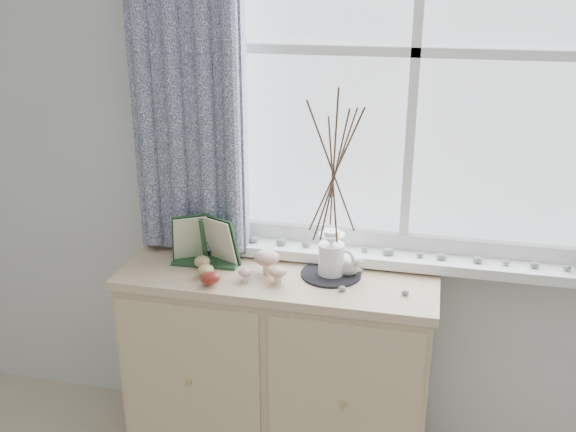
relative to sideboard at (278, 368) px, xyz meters
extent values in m
cube|color=silver|center=(0.15, 0.25, 0.87)|extent=(4.00, 0.04, 2.60)
cube|color=white|center=(0.45, 0.25, 1.22)|extent=(1.30, 0.01, 1.40)
cube|color=white|center=(0.45, 0.17, 0.45)|extent=(1.45, 0.16, 0.04)
cube|color=black|center=(-0.37, 0.12, 1.25)|extent=(0.44, 0.06, 1.61)
cube|color=beige|center=(0.00, 0.01, -0.02)|extent=(1.17, 0.43, 0.81)
cube|color=beige|center=(0.00, 0.01, 0.41)|extent=(1.20, 0.45, 0.03)
cube|color=#C8BB8B|center=(-0.29, -0.22, -0.02)|extent=(0.55, 0.01, 0.75)
cube|color=#C8BB8B|center=(0.29, -0.22, -0.02)|extent=(0.55, 0.01, 0.75)
cylinder|color=silver|center=(-0.04, -0.01, 0.46)|extent=(0.03, 0.03, 0.06)
ellipsoid|color=#8F1B04|center=(-0.04, -0.01, 0.49)|extent=(0.10, 0.10, 0.05)
cylinder|color=silver|center=(0.02, -0.08, 0.45)|extent=(0.03, 0.03, 0.04)
ellipsoid|color=#8F1B04|center=(0.02, -0.08, 0.47)|extent=(0.07, 0.07, 0.04)
cylinder|color=silver|center=(-0.10, -0.09, 0.44)|extent=(0.02, 0.02, 0.03)
ellipsoid|color=#8F1B04|center=(-0.10, -0.09, 0.46)|extent=(0.05, 0.05, 0.03)
ellipsoid|color=tan|center=(-0.25, -0.10, 0.45)|extent=(0.06, 0.05, 0.08)
ellipsoid|color=tan|center=(-0.29, -0.03, 0.45)|extent=(0.06, 0.05, 0.08)
ellipsoid|color=maroon|center=(-0.21, -0.16, 0.45)|extent=(0.06, 0.05, 0.08)
cylinder|color=black|center=(0.20, 0.02, 0.43)|extent=(0.23, 0.23, 0.01)
cylinder|color=white|center=(0.20, 0.02, 0.49)|extent=(0.11, 0.11, 0.12)
cone|color=white|center=(0.20, 0.02, 0.57)|extent=(0.10, 0.10, 0.04)
cylinder|color=white|center=(0.20, 0.02, 0.59)|extent=(0.06, 0.06, 0.03)
torus|color=white|center=(0.25, 0.02, 0.50)|extent=(0.07, 0.03, 0.07)
ellipsoid|color=gray|center=(0.26, -0.09, 0.43)|extent=(0.03, 0.02, 0.02)
ellipsoid|color=gray|center=(0.30, 0.07, 0.43)|extent=(0.03, 0.02, 0.02)
ellipsoid|color=gray|center=(0.48, -0.07, 0.43)|extent=(0.03, 0.02, 0.02)
ellipsoid|color=gray|center=(0.18, 0.11, 0.43)|extent=(0.03, 0.02, 0.02)
camera|label=1|loc=(0.53, -2.13, 1.48)|focal=40.00mm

